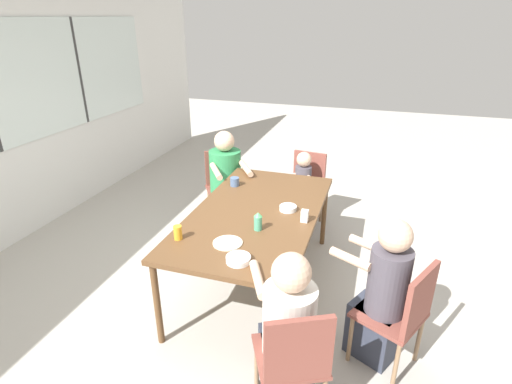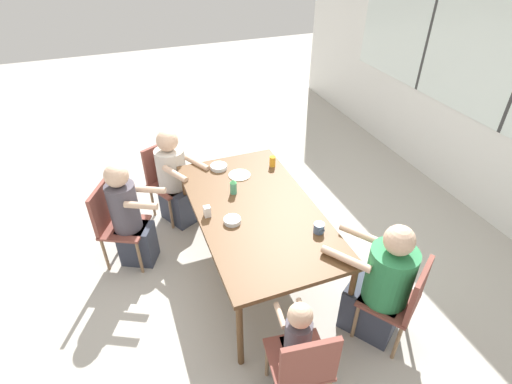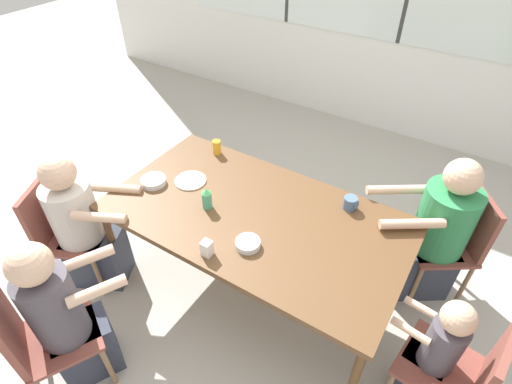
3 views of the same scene
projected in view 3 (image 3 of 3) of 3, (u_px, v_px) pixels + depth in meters
The scene contains 17 objects.
ground_plane at pixel (256, 287), 2.98m from camera, with size 16.00×16.00×0.00m, color #B2ADA3.
dining_table at pixel (256, 220), 2.53m from camera, with size 1.89×1.03×0.74m.
chair_for_woman_green_shirt at pixel (61, 227), 2.76m from camera, with size 0.54×0.54×0.84m.
chair_for_man_blue_shirt at pixel (37, 336), 2.13m from camera, with size 0.54×0.54×0.84m.
chair_for_man_teal_shirt at pixel (457, 237), 2.69m from camera, with size 0.56×0.56×0.84m.
chair_for_toddler at pixel (464, 370), 1.99m from camera, with size 0.45×0.45×0.84m.
person_woman_green_shirt at pixel (84, 229), 2.75m from camera, with size 0.64×0.53×1.09m.
person_man_blue_shirt at pixel (67, 320), 2.18m from camera, with size 0.46×0.55×1.11m.
person_man_teal_shirt at pixel (432, 237), 2.69m from camera, with size 0.72×0.65×1.12m.
person_toddler at pixel (431, 357), 2.10m from camera, with size 0.36×0.23×0.91m.
coffee_mug at pixel (351, 203), 2.52m from camera, with size 0.09×0.09×0.08m.
sippy_cup at pixel (207, 198), 2.50m from camera, with size 0.07×0.07×0.15m.
juice_glass at pixel (217, 147), 2.98m from camera, with size 0.06×0.06×0.11m.
milk_carton_small at pixel (207, 248), 2.21m from camera, with size 0.06×0.06×0.10m.
bowl_white_shallow at pixel (153, 181), 2.72m from camera, with size 0.17×0.17×0.04m.
bowl_cereal at pixel (248, 244), 2.28m from camera, with size 0.15×0.15×0.04m.
plate_tortillas at pixel (191, 181), 2.75m from camera, with size 0.22×0.22×0.01m.
Camera 3 is at (0.98, -1.54, 2.45)m, focal length 28.00 mm.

